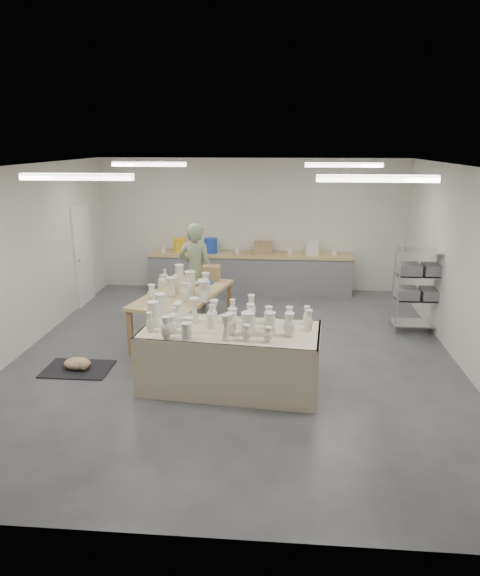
# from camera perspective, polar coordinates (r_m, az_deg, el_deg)

# --- Properties ---
(room) EXTENTS (8.00, 8.02, 3.00)m
(room) POSITION_cam_1_polar(r_m,az_deg,el_deg) (7.93, -1.27, 6.55)
(room) COLOR #424449
(room) RESTS_ON ground
(back_counter) EXTENTS (4.60, 0.60, 1.24)m
(back_counter) POSITION_cam_1_polar(r_m,az_deg,el_deg) (11.75, 1.08, 1.87)
(back_counter) COLOR tan
(back_counter) RESTS_ON ground
(wire_shelf) EXTENTS (0.88, 0.48, 1.80)m
(wire_shelf) POSITION_cam_1_polar(r_m,az_deg,el_deg) (9.74, 19.38, 0.57)
(wire_shelf) COLOR silver
(wire_shelf) RESTS_ON ground
(drying_table) EXTENTS (2.56, 1.39, 1.24)m
(drying_table) POSITION_cam_1_polar(r_m,az_deg,el_deg) (7.25, -1.14, -7.54)
(drying_table) COLOR olive
(drying_table) RESTS_ON ground
(work_table) EXTENTS (1.59, 2.38, 1.19)m
(work_table) POSITION_cam_1_polar(r_m,az_deg,el_deg) (9.02, -5.96, -0.26)
(work_table) COLOR tan
(work_table) RESTS_ON ground
(rug) EXTENTS (1.00, 0.70, 0.02)m
(rug) POSITION_cam_1_polar(r_m,az_deg,el_deg) (8.30, -17.58, -8.57)
(rug) COLOR black
(rug) RESTS_ON ground
(cat) EXTENTS (0.42, 0.31, 0.17)m
(cat) POSITION_cam_1_polar(r_m,az_deg,el_deg) (8.25, -17.54, -7.99)
(cat) COLOR white
(cat) RESTS_ON rug
(potter) EXTENTS (0.76, 0.58, 1.86)m
(potter) POSITION_cam_1_polar(r_m,az_deg,el_deg) (10.03, -4.93, 1.96)
(potter) COLOR gray
(potter) RESTS_ON ground
(red_stool) EXTENTS (0.42, 0.42, 0.32)m
(red_stool) POSITION_cam_1_polar(r_m,az_deg,el_deg) (10.46, -4.61, -1.11)
(red_stool) COLOR #AC181C
(red_stool) RESTS_ON ground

